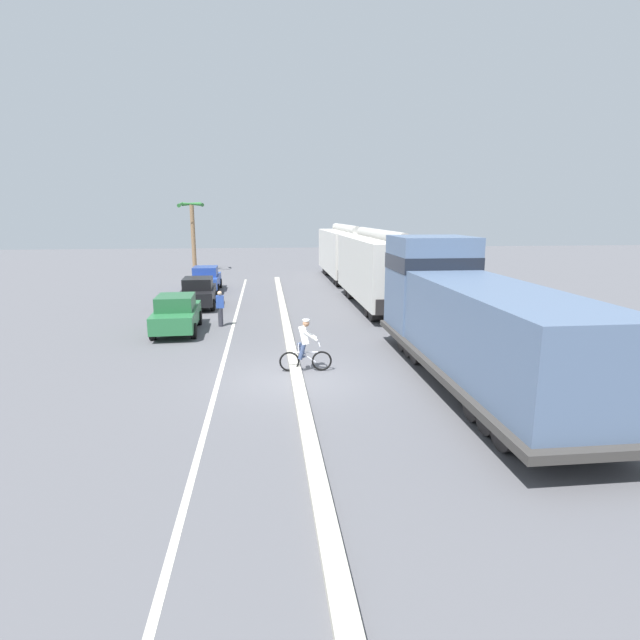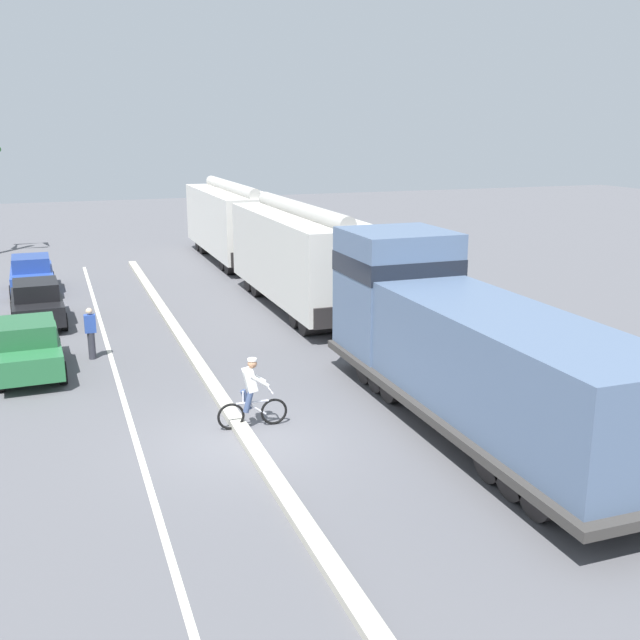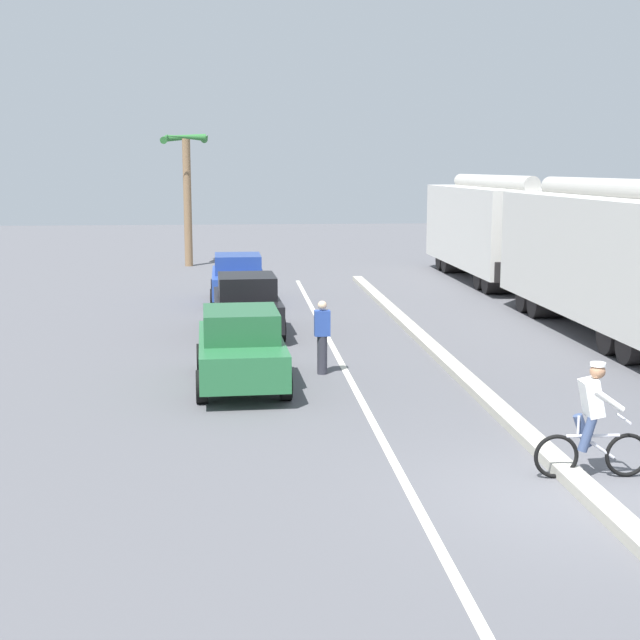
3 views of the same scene
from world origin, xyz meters
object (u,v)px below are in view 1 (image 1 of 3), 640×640
(locomotive, at_px, (467,321))
(cyclist, at_px, (305,347))
(parked_car_green, at_px, (177,313))
(parked_car_black, at_px, (199,292))
(hopper_car_middle, at_px, (345,252))
(parked_car_blue, at_px, (206,279))
(hopper_car_lead, at_px, (379,269))
(palm_tree_near, at_px, (192,221))
(pedestrian_by_cars, at_px, (220,308))

(locomotive, distance_m, cyclist, 5.13)
(parked_car_green, bearing_deg, parked_car_black, 88.19)
(hopper_car_middle, height_order, parked_car_green, hopper_car_middle)
(parked_car_blue, relative_size, cyclist, 2.47)
(locomotive, height_order, hopper_car_lead, locomotive)
(hopper_car_lead, bearing_deg, parked_car_black, 174.66)
(palm_tree_near, xyz_separation_m, pedestrian_by_cars, (4.07, -22.15, -3.48))
(hopper_car_middle, distance_m, parked_car_blue, 11.22)
(hopper_car_lead, xyz_separation_m, palm_tree_near, (-12.24, 18.07, 2.25))
(hopper_car_lead, xyz_separation_m, parked_car_blue, (-9.99, 6.65, -1.26))
(parked_car_black, relative_size, cyclist, 2.49)
(parked_car_black, bearing_deg, parked_car_blue, 92.38)
(hopper_car_lead, bearing_deg, cyclist, -113.99)
(parked_car_blue, distance_m, palm_tree_near, 12.16)
(locomotive, relative_size, parked_car_green, 2.72)
(parked_car_blue, xyz_separation_m, cyclist, (5.09, -17.66, 0.00))
(hopper_car_lead, height_order, cyclist, hopper_car_lead)
(parked_car_green, bearing_deg, parked_car_blue, 90.25)
(palm_tree_near, bearing_deg, locomotive, -67.96)
(locomotive, height_order, palm_tree_near, palm_tree_near)
(hopper_car_middle, bearing_deg, cyclist, -102.23)
(parked_car_green, xyz_separation_m, pedestrian_by_cars, (1.77, 0.90, 0.03))
(parked_car_black, distance_m, palm_tree_near, 17.69)
(hopper_car_lead, distance_m, parked_car_black, 9.88)
(cyclist, relative_size, pedestrian_by_cars, 1.06)
(locomotive, bearing_deg, hopper_car_lead, 90.00)
(pedestrian_by_cars, bearing_deg, palm_tree_near, 100.41)
(hopper_car_middle, bearing_deg, parked_car_blue, -153.63)
(locomotive, xyz_separation_m, parked_car_green, (-9.94, 7.18, -0.98))
(cyclist, relative_size, palm_tree_near, 0.28)
(hopper_car_lead, height_order, parked_car_green, hopper_car_lead)
(parked_car_green, distance_m, parked_car_black, 5.89)
(locomotive, distance_m, parked_car_black, 16.34)
(cyclist, bearing_deg, parked_car_green, 129.84)
(hopper_car_middle, distance_m, cyclist, 23.17)
(cyclist, xyz_separation_m, pedestrian_by_cars, (-3.27, 6.94, 0.03))
(parked_car_green, height_order, cyclist, cyclist)
(palm_tree_near, bearing_deg, parked_car_green, -84.30)
(hopper_car_lead, xyz_separation_m, hopper_car_middle, (0.00, 11.60, 0.00))
(hopper_car_lead, bearing_deg, pedestrian_by_cars, -153.49)
(locomotive, distance_m, pedestrian_by_cars, 11.53)
(locomotive, height_order, parked_car_blue, locomotive)
(parked_car_blue, height_order, pedestrian_by_cars, same)
(hopper_car_lead, relative_size, parked_car_green, 2.49)
(parked_car_green, distance_m, palm_tree_near, 23.43)
(locomotive, relative_size, parked_car_black, 2.72)
(locomotive, relative_size, cyclist, 6.77)
(hopper_car_lead, relative_size, pedestrian_by_cars, 6.54)
(parked_car_green, bearing_deg, locomotive, -35.85)
(pedestrian_by_cars, bearing_deg, hopper_car_middle, 62.47)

